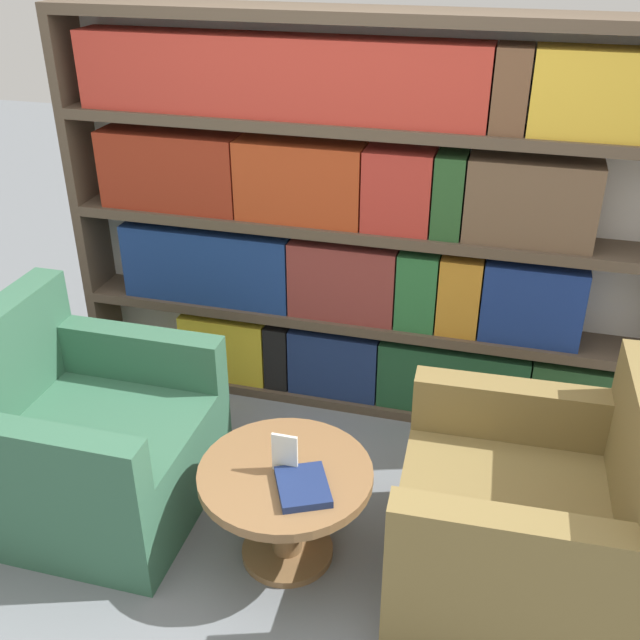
# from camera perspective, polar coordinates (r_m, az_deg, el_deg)

# --- Properties ---
(ground_plane) EXTENTS (14.00, 14.00, 0.00)m
(ground_plane) POSITION_cam_1_polar(r_m,az_deg,el_deg) (3.00, -3.56, -20.02)
(ground_plane) COLOR slate
(bookshelf) EXTENTS (2.85, 0.30, 1.91)m
(bookshelf) POSITION_cam_1_polar(r_m,az_deg,el_deg) (3.54, 2.85, 7.07)
(bookshelf) COLOR silver
(bookshelf) RESTS_ON ground_plane
(armchair_left) EXTENTS (0.88, 0.86, 0.88)m
(armchair_left) POSITION_cam_1_polar(r_m,az_deg,el_deg) (3.31, -17.47, -9.00)
(armchair_left) COLOR #336047
(armchair_left) RESTS_ON ground_plane
(armchair_right) EXTENTS (0.91, 0.89, 0.88)m
(armchair_right) POSITION_cam_1_polar(r_m,az_deg,el_deg) (2.91, 15.77, -14.82)
(armchair_right) COLOR olive
(armchair_right) RESTS_ON ground_plane
(coffee_table) EXTENTS (0.66, 0.66, 0.42)m
(coffee_table) POSITION_cam_1_polar(r_m,az_deg,el_deg) (2.93, -2.61, -13.18)
(coffee_table) COLOR brown
(coffee_table) RESTS_ON ground_plane
(table_sign) EXTENTS (0.10, 0.06, 0.16)m
(table_sign) POSITION_cam_1_polar(r_m,az_deg,el_deg) (2.80, -2.70, -10.29)
(table_sign) COLOR black
(table_sign) RESTS_ON coffee_table
(stray_book) EXTENTS (0.26, 0.28, 0.03)m
(stray_book) POSITION_cam_1_polar(r_m,az_deg,el_deg) (2.75, -1.31, -12.59)
(stray_book) COLOR navy
(stray_book) RESTS_ON coffee_table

